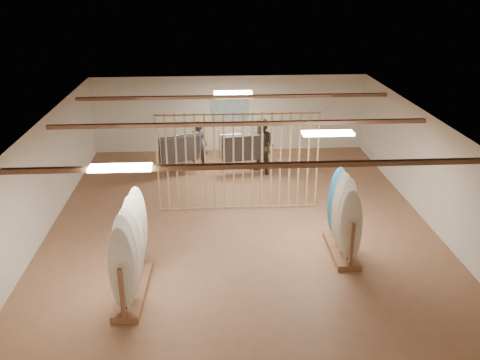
{
  "coord_description": "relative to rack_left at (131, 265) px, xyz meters",
  "views": [
    {
      "loc": [
        -0.77,
        -12.26,
        6.21
      ],
      "look_at": [
        0.0,
        0.0,
        1.2
      ],
      "focal_mm": 38.0,
      "sensor_mm": 36.0,
      "label": 1
    }
  ],
  "objects": [
    {
      "name": "ceiling_slats",
      "position": [
        2.44,
        3.17,
        2.04
      ],
      "size": [
        9.5,
        6.12,
        0.1
      ],
      "primitive_type": "cube",
      "color": "#8C5D3F",
      "rests_on": "ground"
    },
    {
      "name": "poster",
      "position": [
        2.44,
        9.15,
        0.92
      ],
      "size": [
        1.4,
        0.03,
        0.9
      ],
      "primitive_type": "cube",
      "color": "teal",
      "rests_on": "ground"
    },
    {
      "name": "wall_right",
      "position": [
        7.44,
        3.17,
        0.72
      ],
      "size": [
        0.0,
        12.0,
        12.0
      ],
      "primitive_type": "plane",
      "rotation": [
        1.57,
        0.0,
        -1.57
      ],
      "color": "white",
      "rests_on": "ground"
    },
    {
      "name": "wall_front",
      "position": [
        2.44,
        -2.83,
        0.72
      ],
      "size": [
        12.0,
        0.0,
        12.0
      ],
      "primitive_type": "plane",
      "rotation": [
        -1.57,
        0.0,
        0.0
      ],
      "color": "white",
      "rests_on": "ground"
    },
    {
      "name": "shopper_a",
      "position": [
        1.28,
        7.22,
        0.28
      ],
      "size": [
        0.72,
        0.5,
        1.91
      ],
      "primitive_type": "imported",
      "rotation": [
        0.0,
        0.0,
        3.19
      ],
      "color": "#212228",
      "rests_on": "floor"
    },
    {
      "name": "light_panels",
      "position": [
        2.44,
        3.17,
        2.06
      ],
      "size": [
        1.2,
        0.35,
        0.06
      ],
      "primitive_type": "cube",
      "color": "white",
      "rests_on": "ground"
    },
    {
      "name": "rack_left",
      "position": [
        0.0,
        0.0,
        0.0
      ],
      "size": [
        0.63,
        2.11,
        1.99
      ],
      "rotation": [
        0.0,
        0.0,
        -0.04
      ],
      "color": "#8C5D3F",
      "rests_on": "floor"
    },
    {
      "name": "ceiling",
      "position": [
        2.44,
        3.17,
        2.12
      ],
      "size": [
        12.0,
        12.0,
        0.0
      ],
      "primitive_type": "plane",
      "rotation": [
        3.14,
        0.0,
        0.0
      ],
      "color": "gray",
      "rests_on": "ground"
    },
    {
      "name": "clothing_rack_a",
      "position": [
        0.66,
        6.62,
        0.26
      ],
      "size": [
        1.28,
        0.8,
        1.44
      ],
      "rotation": [
        0.0,
        0.0,
        0.4
      ],
      "color": "silver",
      "rests_on": "floor"
    },
    {
      "name": "wall_back",
      "position": [
        2.44,
        9.17,
        0.72
      ],
      "size": [
        12.0,
        0.0,
        12.0
      ],
      "primitive_type": "plane",
      "rotation": [
        1.57,
        0.0,
        0.0
      ],
      "color": "white",
      "rests_on": "ground"
    },
    {
      "name": "shopper_b",
      "position": [
        3.39,
        6.66,
        0.38
      ],
      "size": [
        1.29,
        1.27,
        2.11
      ],
      "primitive_type": "imported",
      "rotation": [
        0.0,
        0.0,
        -0.71
      ],
      "color": "#3A362D",
      "rests_on": "floor"
    },
    {
      "name": "wall_left",
      "position": [
        -2.56,
        3.17,
        0.72
      ],
      "size": [
        0.0,
        12.0,
        12.0
      ],
      "primitive_type": "plane",
      "rotation": [
        1.57,
        0.0,
        1.57
      ],
      "color": "white",
      "rests_on": "ground"
    },
    {
      "name": "bamboo_partition",
      "position": [
        2.44,
        3.97,
        0.72
      ],
      "size": [
        4.45,
        0.05,
        2.78
      ],
      "color": "tan",
      "rests_on": "ground"
    },
    {
      "name": "floor",
      "position": [
        2.44,
        3.17,
        -0.68
      ],
      "size": [
        12.0,
        12.0,
        0.0
      ],
      "primitive_type": "plane",
      "color": "#976749",
      "rests_on": "ground"
    },
    {
      "name": "rack_right",
      "position": [
        4.75,
        1.35,
        -0.01
      ],
      "size": [
        0.57,
        1.72,
        1.99
      ],
      "rotation": [
        0.0,
        0.0,
        -0.01
      ],
      "color": "#8C5D3F",
      "rests_on": "floor"
    },
    {
      "name": "clothing_rack_b",
      "position": [
        2.69,
        6.57,
        0.28
      ],
      "size": [
        1.36,
        0.56,
        1.47
      ],
      "rotation": [
        0.0,
        0.0,
        0.18
      ],
      "color": "silver",
      "rests_on": "floor"
    }
  ]
}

